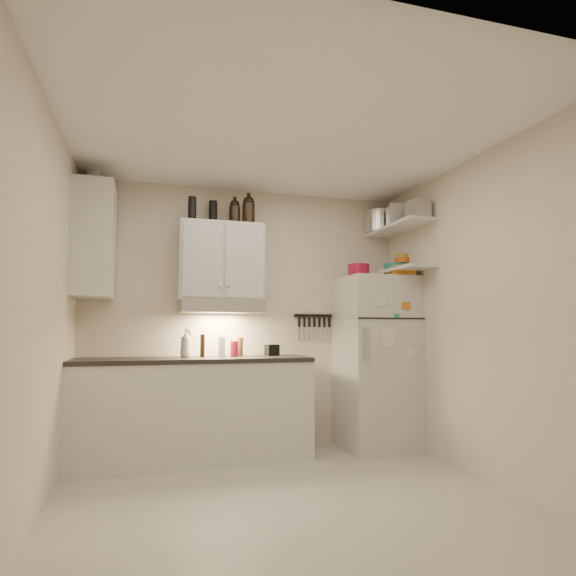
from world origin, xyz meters
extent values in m
cube|color=beige|center=(0.00, 0.00, -0.01)|extent=(3.20, 3.00, 0.02)
cube|color=white|center=(0.00, 0.00, 2.61)|extent=(3.20, 3.00, 0.02)
cube|color=beige|center=(0.00, 1.51, 1.30)|extent=(3.20, 0.02, 2.60)
cube|color=beige|center=(-1.61, 0.00, 1.30)|extent=(0.02, 3.00, 2.60)
cube|color=beige|center=(1.61, 0.00, 1.30)|extent=(0.02, 3.00, 2.60)
cube|color=silver|center=(-0.55, 1.20, 0.44)|extent=(2.10, 0.60, 0.88)
cube|color=#272422|center=(-0.55, 1.20, 0.90)|extent=(2.10, 0.62, 0.04)
cube|color=silver|center=(-0.30, 1.33, 1.83)|extent=(0.80, 0.33, 0.75)
cube|color=silver|center=(-1.44, 1.20, 1.95)|extent=(0.33, 0.55, 1.00)
cube|color=silver|center=(-0.30, 1.27, 1.39)|extent=(0.76, 0.46, 0.12)
cube|color=silver|center=(1.25, 1.16, 0.85)|extent=(0.70, 0.68, 1.70)
cube|color=silver|center=(1.45, 1.02, 2.20)|extent=(0.30, 0.95, 0.03)
cube|color=silver|center=(1.45, 1.02, 1.76)|extent=(0.30, 0.95, 0.03)
cube|color=black|center=(0.70, 1.49, 1.32)|extent=(0.42, 0.02, 0.03)
cylinder|color=maroon|center=(1.06, 1.13, 1.76)|extent=(0.27, 0.27, 0.13)
cube|color=orange|center=(1.44, 0.98, 1.75)|extent=(0.28, 0.32, 0.09)
cylinder|color=silver|center=(1.31, 1.12, 1.74)|extent=(0.06, 0.06, 0.09)
cylinder|color=silver|center=(1.41, 1.34, 2.33)|extent=(0.37, 0.37, 0.23)
cube|color=#AAAAAD|center=(1.44, 1.00, 2.32)|extent=(0.26, 0.24, 0.21)
cube|color=#AAAAAD|center=(1.47, 0.67, 2.30)|extent=(0.19, 0.19, 0.18)
cylinder|color=teal|center=(1.51, 1.23, 1.82)|extent=(0.21, 0.21, 0.09)
cylinder|color=#DD5E14|center=(1.57, 1.15, 1.89)|extent=(0.17, 0.17, 0.05)
cylinder|color=#B88E20|center=(1.57, 1.15, 1.93)|extent=(0.13, 0.13, 0.04)
cylinder|color=teal|center=(1.47, 1.03, 1.80)|extent=(0.25, 0.25, 0.05)
cylinder|color=black|center=(-0.37, 1.40, 2.32)|extent=(0.10, 0.10, 0.24)
cylinder|color=black|center=(-0.59, 1.27, 2.31)|extent=(0.10, 0.10, 0.23)
cylinder|color=silver|center=(-1.47, 1.29, 2.54)|extent=(0.17, 0.17, 0.18)
imported|color=silver|center=(-0.63, 1.21, 1.06)|extent=(0.14, 0.14, 0.29)
cylinder|color=brown|center=(-0.11, 1.31, 1.01)|extent=(0.07, 0.07, 0.18)
cylinder|color=#366118|center=(-0.60, 1.29, 1.04)|extent=(0.05, 0.05, 0.25)
cylinder|color=black|center=(-0.47, 1.26, 1.03)|extent=(0.06, 0.06, 0.21)
cylinder|color=silver|center=(-0.30, 1.22, 1.01)|extent=(0.08, 0.08, 0.19)
cylinder|color=maroon|center=(-0.18, 1.24, 0.99)|extent=(0.09, 0.09, 0.15)
cube|color=black|center=(0.21, 1.34, 0.97)|extent=(0.15, 0.12, 0.11)
camera|label=1|loc=(-0.97, -3.27, 1.17)|focal=30.00mm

